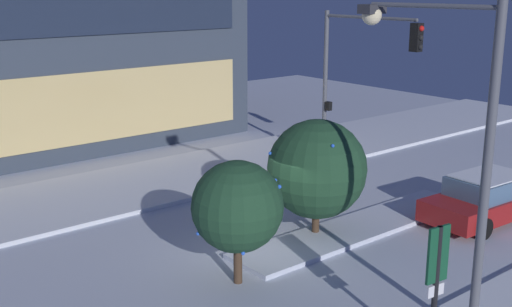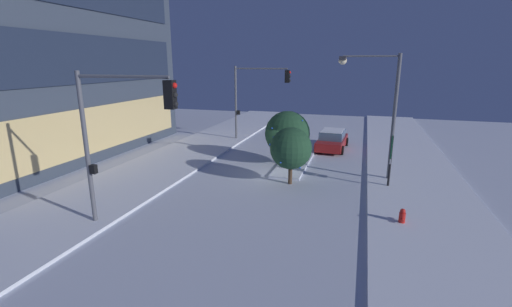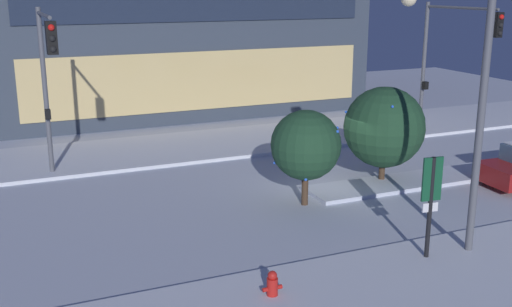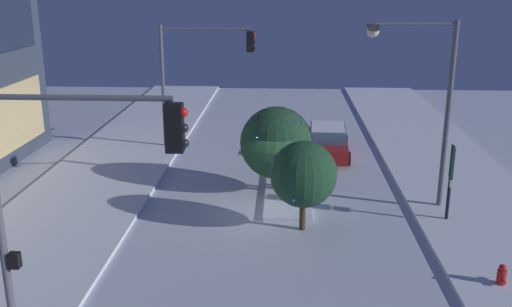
% 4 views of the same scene
% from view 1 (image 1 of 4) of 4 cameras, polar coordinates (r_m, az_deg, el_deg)
% --- Properties ---
extents(ground, '(52.00, 52.00, 0.00)m').
position_cam_1_polar(ground, '(18.03, -0.45, -9.19)').
color(ground, silver).
extents(curb_strip_far, '(52.00, 5.20, 0.14)m').
position_cam_1_polar(curb_strip_far, '(24.06, -12.03, -3.11)').
color(curb_strip_far, silver).
rests_on(curb_strip_far, ground).
extents(median_strip, '(9.00, 1.80, 0.14)m').
position_cam_1_polar(median_strip, '(20.23, 9.00, -6.44)').
color(median_strip, silver).
rests_on(median_strip, ground).
extents(car_near, '(4.78, 2.32, 1.49)m').
position_cam_1_polar(car_near, '(21.89, 19.68, -3.71)').
color(car_near, maroon).
rests_on(car_near, ground).
extents(traffic_light_corner_far_right, '(0.32, 4.79, 6.26)m').
position_cam_1_polar(traffic_light_corner_far_right, '(25.63, 9.05, 7.83)').
color(traffic_light_corner_far_right, '#565960').
rests_on(traffic_light_corner_far_right, ground).
extents(street_lamp_arched, '(0.65, 3.23, 7.02)m').
position_cam_1_polar(street_lamp_arched, '(13.85, 16.46, 3.04)').
color(street_lamp_arched, '#565960').
rests_on(street_lamp_arched, ground).
extents(parking_info_sign, '(0.55, 0.12, 2.84)m').
position_cam_1_polar(parking_info_sign, '(13.28, 15.55, -10.35)').
color(parking_info_sign, black).
rests_on(parking_info_sign, ground).
extents(decorated_tree_median, '(2.29, 2.29, 3.17)m').
position_cam_1_polar(decorated_tree_median, '(15.92, -1.64, -4.70)').
color(decorated_tree_median, '#473323').
rests_on(decorated_tree_median, ground).
extents(decorated_tree_left_of_median, '(2.92, 2.92, 3.54)m').
position_cam_1_polar(decorated_tree_left_of_median, '(18.94, 5.37, -1.38)').
color(decorated_tree_left_of_median, '#473323').
rests_on(decorated_tree_left_of_median, ground).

